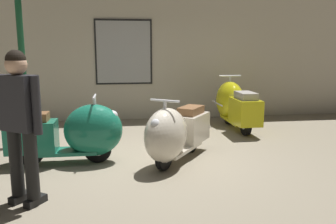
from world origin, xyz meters
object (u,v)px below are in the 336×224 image
Objects in this scene: scooter_0 at (75,133)px; scooter_2 at (234,104)px; scooter_1 at (174,133)px; visitor_0 at (20,117)px; lamppost at (22,54)px.

scooter_0 is 3.78m from scooter_2.
scooter_1 is 0.96× the size of visitor_0.
scooter_2 reaches higher than scooter_0.
scooter_2 reaches higher than scooter_1.
scooter_1 is at bearing -26.33° from visitor_0.
lamppost is (-2.50, 1.48, 1.16)m from scooter_1.
scooter_1 is (1.49, -0.22, -0.01)m from scooter_0.
scooter_0 is at bearing 16.09° from visitor_0.
visitor_0 is (-1.88, -1.16, 0.53)m from scooter_1.
visitor_0 is (-0.39, -1.37, 0.52)m from scooter_0.
lamppost reaches higher than visitor_0.
lamppost is at bearing 45.28° from visitor_0.
scooter_0 is 0.59× the size of lamppost.
scooter_1 is 0.88× the size of scooter_2.
scooter_2 is 0.65× the size of lamppost.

